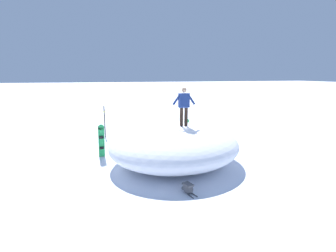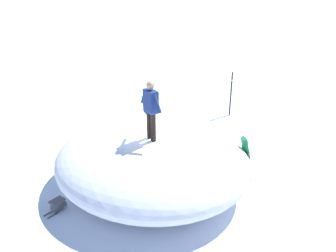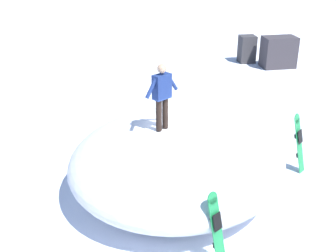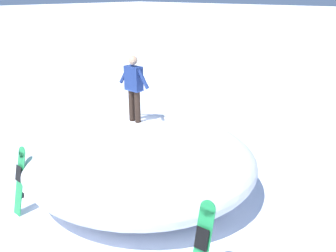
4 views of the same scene
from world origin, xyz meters
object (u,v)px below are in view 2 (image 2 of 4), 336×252
(snowboarder_standing, at_px, (151,107))
(snowboard_secondary_upright, at_px, (147,115))
(trail_marker_pole, at_px, (231,93))
(backpack_near, at_px, (58,205))
(snowboard_primary_upright, at_px, (246,158))

(snowboarder_standing, relative_size, snowboard_secondary_upright, 0.98)
(trail_marker_pole, bearing_deg, snowboarder_standing, 118.14)
(snowboarder_standing, height_order, backpack_near, snowboarder_standing)
(snowboard_secondary_upright, relative_size, backpack_near, 2.41)
(snowboard_secondary_upright, distance_m, trail_marker_pole, 3.98)
(snowboarder_standing, relative_size, backpack_near, 2.35)
(backpack_near, bearing_deg, snowboard_secondary_upright, -58.39)
(trail_marker_pole, bearing_deg, snowboard_primary_upright, 141.88)
(snowboarder_standing, xyz_separation_m, snowboard_secondary_upright, (3.32, -1.80, -1.76))
(backpack_near, bearing_deg, snowboarder_standing, -105.64)
(snowboard_primary_upright, relative_size, backpack_near, 2.29)
(snowboarder_standing, relative_size, snowboard_primary_upright, 1.03)
(snowboarder_standing, xyz_separation_m, backpack_near, (0.69, 2.47, -2.43))
(snowboard_primary_upright, distance_m, backpack_near, 5.35)
(snowboard_secondary_upright, height_order, trail_marker_pole, trail_marker_pole)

